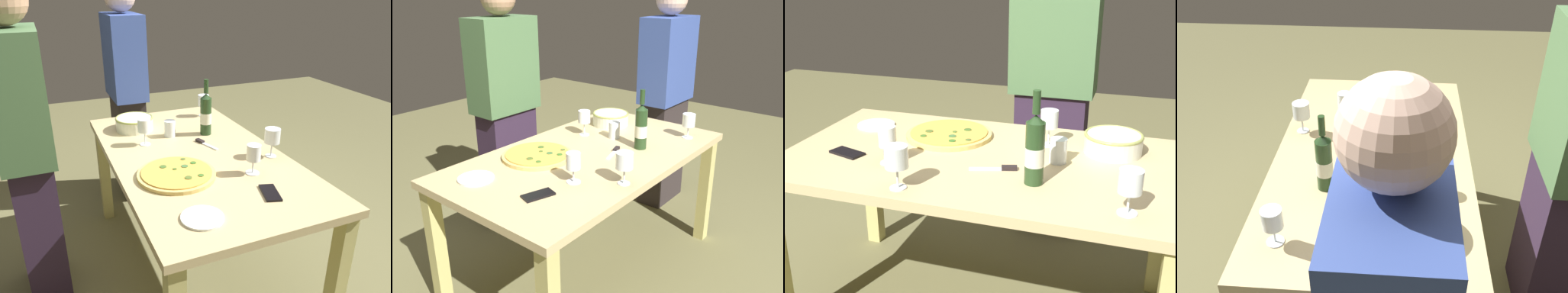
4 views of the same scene
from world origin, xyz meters
TOP-DOWN VIEW (x-y plane):
  - ground_plane at (0.00, 0.00)m, footprint 8.00×8.00m
  - dining_table at (0.00, 0.00)m, footprint 1.60×0.90m
  - pizza at (-0.21, 0.19)m, footprint 0.38×0.38m
  - serving_bowl at (0.51, 0.21)m, footprint 0.24×0.24m
  - wine_bottle at (0.26, -0.18)m, footprint 0.07×0.07m
  - wine_glass_near_pizza at (0.24, 0.22)m, footprint 0.07×0.07m
  - wine_glass_by_bottle at (0.59, -0.31)m, footprint 0.08×0.08m
  - wine_glass_far_left at (-0.32, -0.17)m, footprint 0.07×0.07m
  - wine_glass_far_right at (-0.18, -0.37)m, footprint 0.08×0.08m
  - cup_amber at (0.31, 0.04)m, footprint 0.07×0.07m
  - side_plate at (-0.59, 0.22)m, footprint 0.18×0.18m
  - cell_phone at (-0.53, -0.14)m, footprint 0.16×0.11m
  - pizza_knife at (0.11, -0.10)m, footprint 0.18×0.07m
  - person_host at (1.08, 0.12)m, footprint 0.44×0.24m
  - person_guest_left at (0.14, 0.83)m, footprint 0.44×0.24m

SIDE VIEW (x-z plane):
  - ground_plane at x=0.00m, z-range 0.00..0.00m
  - dining_table at x=0.00m, z-range 0.28..1.03m
  - side_plate at x=-0.59m, z-range 0.75..0.76m
  - cell_phone at x=-0.53m, z-range 0.75..0.76m
  - pizza_knife at x=0.11m, z-range 0.75..0.76m
  - pizza at x=-0.21m, z-range 0.75..0.78m
  - serving_bowl at x=0.51m, z-range 0.75..0.84m
  - cup_amber at x=0.31m, z-range 0.75..0.85m
  - person_host at x=1.08m, z-range 0.01..1.65m
  - person_guest_left at x=0.14m, z-range 0.01..1.67m
  - wine_glass_far_left at x=-0.32m, z-range 0.78..0.93m
  - wine_glass_by_bottle at x=0.59m, z-range 0.78..0.93m
  - wine_glass_far_right at x=-0.18m, z-range 0.78..0.94m
  - wine_glass_near_pizza at x=0.24m, z-range 0.79..0.94m
  - wine_bottle at x=0.26m, z-range 0.71..1.05m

